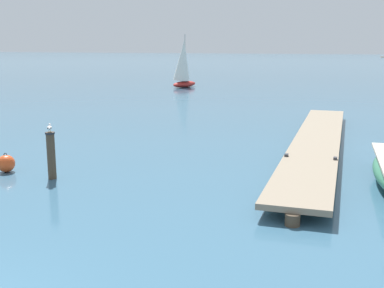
{
  "coord_description": "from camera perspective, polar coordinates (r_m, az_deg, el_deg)",
  "views": [
    {
      "loc": [
        6.28,
        -4.43,
        4.21
      ],
      "look_at": [
        2.01,
        8.51,
        1.4
      ],
      "focal_mm": 45.72,
      "sensor_mm": 36.0,
      "label": 1
    }
  ],
  "objects": [
    {
      "name": "distant_sailboat",
      "position": [
        47.83,
        -1.05,
        9.26
      ],
      "size": [
        2.41,
        3.4,
        5.08
      ],
      "color": "#AD2823",
      "rests_on": "ground"
    },
    {
      "name": "mooring_piling",
      "position": [
        15.98,
        -16.11,
        -1.18
      ],
      "size": [
        0.3,
        0.3,
        1.5
      ],
      "color": "#4C3D2D",
      "rests_on": "ground"
    },
    {
      "name": "perched_seagull",
      "position": [
        15.81,
        -16.29,
        1.86
      ],
      "size": [
        0.26,
        0.35,
        0.27
      ],
      "color": "gold",
      "rests_on": "mooring_piling"
    },
    {
      "name": "floating_dock",
      "position": [
        20.31,
        14.38,
        0.36
      ],
      "size": [
        1.98,
        18.02,
        0.53
      ],
      "color": "gray",
      "rests_on": "ground"
    },
    {
      "name": "mooring_buoy",
      "position": [
        17.41,
        -20.87,
        -2.14
      ],
      "size": [
        0.58,
        0.58,
        0.65
      ],
      "color": "#E04C1E",
      "rests_on": "ground"
    }
  ]
}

